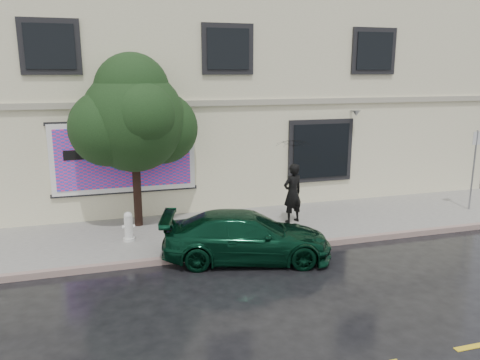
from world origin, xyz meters
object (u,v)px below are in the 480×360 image
object	(u,v)px
fire_hydrant	(129,227)
car	(247,236)
street_tree	(134,121)
pedestrian	(293,193)

from	to	relation	value
fire_hydrant	car	bearing A→B (deg)	-53.33
street_tree	fire_hydrant	bearing A→B (deg)	-105.62
pedestrian	fire_hydrant	size ratio (longest dim) A/B	2.23
car	pedestrian	bearing A→B (deg)	-30.63
street_tree	fire_hydrant	world-z (taller)	street_tree
car	fire_hydrant	xyz separation A→B (m)	(-2.73, 1.75, -0.06)
car	fire_hydrant	size ratio (longest dim) A/B	5.16
street_tree	fire_hydrant	distance (m)	2.96
street_tree	pedestrian	bearing A→B (deg)	-12.52
pedestrian	fire_hydrant	world-z (taller)	pedestrian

